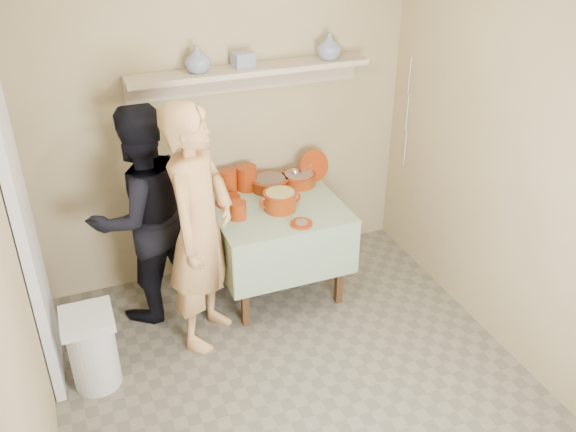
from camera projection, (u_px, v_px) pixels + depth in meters
name	position (u px, v px, depth m)	size (l,w,h in m)	color
ground	(309.00, 404.00, 3.87)	(3.50, 3.50, 0.00)	#6B6454
tile_panel	(28.00, 241.00, 3.68)	(0.06, 0.70, 2.00)	silver
plate_stack_a	(228.00, 182.00, 4.73)	(0.14, 0.14, 0.18)	maroon
plate_stack_b	(247.00, 178.00, 4.77)	(0.16, 0.16, 0.20)	maroon
bowl_stack	(238.00, 210.00, 4.38)	(0.13, 0.13, 0.13)	maroon
empty_bowl	(228.00, 201.00, 4.59)	(0.19, 0.19, 0.06)	maroon
propped_lid	(314.00, 166.00, 4.91)	(0.27, 0.27, 0.02)	maroon
vase_right	(329.00, 46.00, 4.53)	(0.19, 0.19, 0.19)	navy
vase_left	(197.00, 59.00, 4.23)	(0.18, 0.18, 0.19)	navy
ceramic_box	(243.00, 60.00, 4.36)	(0.15, 0.11, 0.11)	navy
person_cook	(200.00, 229.00, 4.03)	(0.64, 0.42, 1.77)	tan
person_helper	(143.00, 215.00, 4.32)	(0.80, 0.62, 1.65)	black
room_shell	(314.00, 176.00, 3.07)	(3.04, 3.54, 2.62)	tan
serving_table	(275.00, 217.00, 4.67)	(0.97, 0.97, 0.76)	#4C2D16
cazuela_meat_a	(270.00, 183.00, 4.78)	(0.30, 0.30, 0.10)	maroon
cazuela_meat_b	(299.00, 178.00, 4.86)	(0.28, 0.28, 0.10)	maroon
ladle	(296.00, 172.00, 4.83)	(0.08, 0.26, 0.19)	silver
cazuela_rice	(280.00, 199.00, 4.49)	(0.33, 0.25, 0.14)	maroon
front_plate	(301.00, 223.00, 4.32)	(0.16, 0.16, 0.03)	maroon
wall_shelf	(249.00, 72.00, 4.44)	(1.80, 0.25, 0.21)	tan
trash_bin	(93.00, 349.00, 3.90)	(0.32, 0.32, 0.56)	silver
electrical_cord	(407.00, 113.00, 4.92)	(0.01, 0.05, 0.90)	silver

